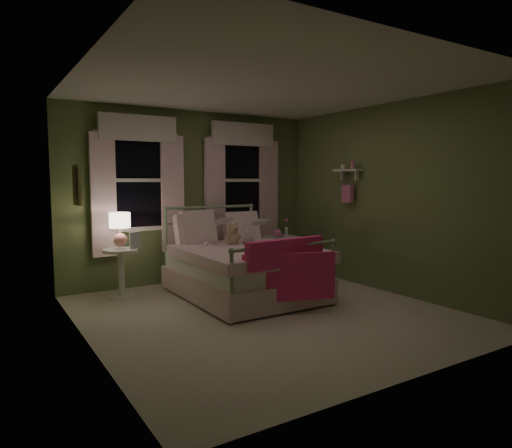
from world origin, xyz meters
TOP-DOWN VIEW (x-y plane):
  - room_shell at (0.00, 0.00)m, footprint 4.20×4.20m
  - bed at (0.15, 0.82)m, footprint 1.58×2.04m
  - pink_throw at (0.15, -0.19)m, footprint 1.10×0.39m
  - child_left at (-0.13, 1.26)m, footprint 0.27×0.19m
  - child_right at (0.43, 1.26)m, footprint 0.42×0.38m
  - book_left at (-0.13, 1.01)m, footprint 0.21×0.13m
  - book_right at (0.43, 1.01)m, footprint 0.21×0.15m
  - teddy_bear at (0.15, 1.10)m, footprint 0.24×0.20m
  - nightstand_left at (-1.25, 1.60)m, footprint 0.46×0.46m
  - table_lamp at (-1.25, 1.60)m, footprint 0.27×0.27m
  - book_nightstand at (-1.15, 1.52)m, footprint 0.21×0.26m
  - nightstand_right at (1.34, 1.60)m, footprint 0.50×0.40m
  - pink_toy at (1.24, 1.59)m, footprint 0.14×0.19m
  - bud_vase at (1.46, 1.65)m, footprint 0.06×0.06m
  - window_left at (-0.85, 2.03)m, footprint 1.34×0.13m
  - window_right at (0.85, 2.03)m, footprint 1.34×0.13m
  - wall_shelf at (1.90, 0.70)m, footprint 0.15×0.50m
  - framed_picture at (-1.95, 0.60)m, footprint 0.03×0.32m

SIDE VIEW (x-z plane):
  - bed at x=0.15m, z-range -0.22..0.97m
  - nightstand_left at x=-1.25m, z-range 0.09..0.74m
  - nightstand_right at x=1.34m, z-range 0.23..0.87m
  - pink_throw at x=0.15m, z-range 0.26..0.96m
  - book_nightstand at x=-1.15m, z-range 0.65..0.67m
  - pink_toy at x=1.24m, z-range 0.64..0.78m
  - bud_vase at x=1.46m, z-range 0.65..0.93m
  - teddy_bear at x=0.15m, z-range 0.63..0.95m
  - child_left at x=-0.13m, z-range 0.57..1.26m
  - book_right at x=0.43m, z-range 0.79..1.05m
  - child_right at x=0.43m, z-range 0.57..1.27m
  - table_lamp at x=-1.25m, z-range 0.73..1.18m
  - book_left at x=-0.13m, z-range 0.83..1.09m
  - room_shell at x=0.00m, z-range -0.80..3.40m
  - framed_picture at x=-1.95m, z-range 1.29..1.71m
  - wall_shelf at x=1.90m, z-range 1.22..1.82m
  - window_left at x=-0.85m, z-range 0.64..2.60m
  - window_right at x=0.85m, z-range 0.64..2.60m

